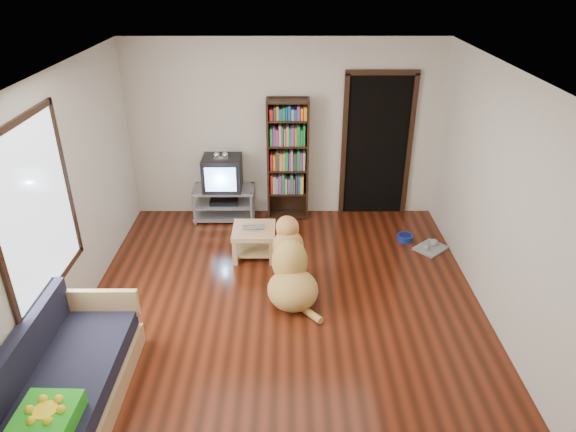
{
  "coord_description": "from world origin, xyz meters",
  "views": [
    {
      "loc": [
        0.04,
        -4.66,
        3.57
      ],
      "look_at": [
        0.05,
        0.56,
        0.9
      ],
      "focal_mm": 32.0,
      "sensor_mm": 36.0,
      "label": 1
    }
  ],
  "objects_px": {
    "grey_rag": "(431,248)",
    "bookshelf": "(288,154)",
    "laptop": "(254,229)",
    "crt_tv": "(223,172)",
    "dog": "(291,270)",
    "dog_bowl": "(405,238)",
    "sofa": "(65,384)",
    "green_cushion": "(47,417)",
    "tv_stand": "(224,202)",
    "coffee_table": "(254,237)"
  },
  "relations": [
    {
      "from": "tv_stand",
      "to": "dog",
      "type": "relative_size",
      "value": 0.83
    },
    {
      "from": "dog_bowl",
      "to": "dog",
      "type": "bearing_deg",
      "value": -141.34
    },
    {
      "from": "dog_bowl",
      "to": "dog",
      "type": "distance_m",
      "value": 2.08
    },
    {
      "from": "laptop",
      "to": "grey_rag",
      "type": "xyz_separation_m",
      "value": [
        2.38,
        0.18,
        -0.4
      ]
    },
    {
      "from": "dog_bowl",
      "to": "tv_stand",
      "type": "xyz_separation_m",
      "value": [
        -2.59,
        0.67,
        0.23
      ]
    },
    {
      "from": "dog_bowl",
      "to": "dog",
      "type": "xyz_separation_m",
      "value": [
        -1.61,
        -1.29,
        0.3
      ]
    },
    {
      "from": "tv_stand",
      "to": "sofa",
      "type": "xyz_separation_m",
      "value": [
        -0.97,
        -3.63,
        -0.01
      ]
    },
    {
      "from": "bookshelf",
      "to": "tv_stand",
      "type": "bearing_deg",
      "value": -174.37
    },
    {
      "from": "tv_stand",
      "to": "coffee_table",
      "type": "height_order",
      "value": "tv_stand"
    },
    {
      "from": "crt_tv",
      "to": "sofa",
      "type": "height_order",
      "value": "crt_tv"
    },
    {
      "from": "green_cushion",
      "to": "laptop",
      "type": "height_order",
      "value": "green_cushion"
    },
    {
      "from": "grey_rag",
      "to": "dog",
      "type": "bearing_deg",
      "value": -151.49
    },
    {
      "from": "dog",
      "to": "laptop",
      "type": "bearing_deg",
      "value": 118.84
    },
    {
      "from": "crt_tv",
      "to": "green_cushion",
      "type": "bearing_deg",
      "value": -101.43
    },
    {
      "from": "grey_rag",
      "to": "dog",
      "type": "relative_size",
      "value": 0.37
    },
    {
      "from": "laptop",
      "to": "dog",
      "type": "xyz_separation_m",
      "value": [
        0.47,
        -0.86,
        -0.07
      ]
    },
    {
      "from": "laptop",
      "to": "grey_rag",
      "type": "distance_m",
      "value": 2.42
    },
    {
      "from": "green_cushion",
      "to": "grey_rag",
      "type": "bearing_deg",
      "value": 42.61
    },
    {
      "from": "dog_bowl",
      "to": "coffee_table",
      "type": "height_order",
      "value": "coffee_table"
    },
    {
      "from": "coffee_table",
      "to": "tv_stand",
      "type": "bearing_deg",
      "value": 115.49
    },
    {
      "from": "tv_stand",
      "to": "sofa",
      "type": "height_order",
      "value": "sofa"
    },
    {
      "from": "tv_stand",
      "to": "crt_tv",
      "type": "relative_size",
      "value": 1.55
    },
    {
      "from": "dog_bowl",
      "to": "grey_rag",
      "type": "distance_m",
      "value": 0.39
    },
    {
      "from": "laptop",
      "to": "dog_bowl",
      "type": "xyz_separation_m",
      "value": [
        2.08,
        0.43,
        -0.37
      ]
    },
    {
      "from": "tv_stand",
      "to": "dog",
      "type": "height_order",
      "value": "dog"
    },
    {
      "from": "tv_stand",
      "to": "bookshelf",
      "type": "xyz_separation_m",
      "value": [
        0.95,
        0.09,
        0.73
      ]
    },
    {
      "from": "dog_bowl",
      "to": "dog",
      "type": "relative_size",
      "value": 0.2
    },
    {
      "from": "bookshelf",
      "to": "grey_rag",
      "type": "bearing_deg",
      "value": -27.58
    },
    {
      "from": "bookshelf",
      "to": "coffee_table",
      "type": "height_order",
      "value": "bookshelf"
    },
    {
      "from": "dog_bowl",
      "to": "crt_tv",
      "type": "xyz_separation_m",
      "value": [
        -2.59,
        0.69,
        0.7
      ]
    },
    {
      "from": "laptop",
      "to": "bookshelf",
      "type": "height_order",
      "value": "bookshelf"
    },
    {
      "from": "green_cushion",
      "to": "tv_stand",
      "type": "xyz_separation_m",
      "value": [
        0.85,
        4.18,
        -0.22
      ]
    },
    {
      "from": "crt_tv",
      "to": "dog",
      "type": "distance_m",
      "value": 2.24
    },
    {
      "from": "green_cushion",
      "to": "coffee_table",
      "type": "distance_m",
      "value": 3.41
    },
    {
      "from": "laptop",
      "to": "crt_tv",
      "type": "bearing_deg",
      "value": 112.1
    },
    {
      "from": "grey_rag",
      "to": "bookshelf",
      "type": "bearing_deg",
      "value": 152.42
    },
    {
      "from": "grey_rag",
      "to": "tv_stand",
      "type": "height_order",
      "value": "tv_stand"
    },
    {
      "from": "grey_rag",
      "to": "dog",
      "type": "height_order",
      "value": "dog"
    },
    {
      "from": "green_cushion",
      "to": "dog_bowl",
      "type": "relative_size",
      "value": 1.95
    },
    {
      "from": "sofa",
      "to": "dog_bowl",
      "type": "bearing_deg",
      "value": 39.73
    },
    {
      "from": "coffee_table",
      "to": "dog",
      "type": "height_order",
      "value": "dog"
    },
    {
      "from": "bookshelf",
      "to": "coffee_table",
      "type": "bearing_deg",
      "value": -110.86
    },
    {
      "from": "crt_tv",
      "to": "sofa",
      "type": "distance_m",
      "value": 3.81
    },
    {
      "from": "dog",
      "to": "tv_stand",
      "type": "bearing_deg",
      "value": 116.65
    },
    {
      "from": "bookshelf",
      "to": "dog",
      "type": "relative_size",
      "value": 1.66
    },
    {
      "from": "green_cushion",
      "to": "coffee_table",
      "type": "height_order",
      "value": "green_cushion"
    },
    {
      "from": "crt_tv",
      "to": "laptop",
      "type": "bearing_deg",
      "value": -65.55
    },
    {
      "from": "sofa",
      "to": "dog",
      "type": "height_order",
      "value": "dog"
    },
    {
      "from": "dog_bowl",
      "to": "crt_tv",
      "type": "height_order",
      "value": "crt_tv"
    },
    {
      "from": "laptop",
      "to": "bookshelf",
      "type": "xyz_separation_m",
      "value": [
        0.44,
        1.19,
        0.59
      ]
    }
  ]
}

